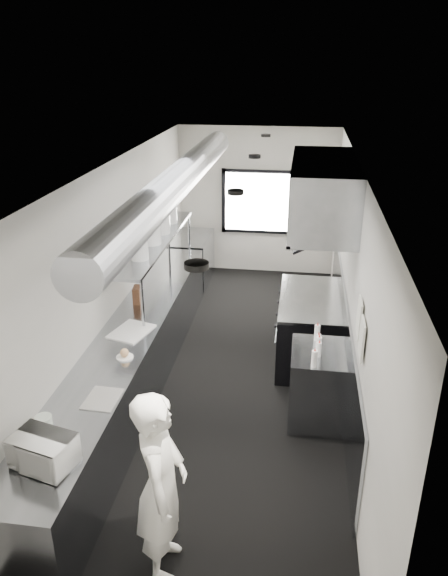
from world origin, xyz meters
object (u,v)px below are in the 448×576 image
(knife_block, at_px, (137,295))
(squeeze_bottle_b, at_px, (319,349))
(squeeze_bottle_c, at_px, (319,344))
(squeeze_bottle_d, at_px, (318,341))
(plate_stack_a, at_px, (139,249))
(squeeze_bottle_e, at_px, (317,333))
(plate_stack_b, at_px, (151,232))
(line_cook, at_px, (161,486))
(plate_stack_c, at_px, (161,221))
(deli_tub_b, at_px, (41,437))
(bottle_station, at_px, (318,385))
(exhaust_hood, at_px, (323,193))
(squeeze_bottle_a, at_px, (314,359))
(cutting_board, at_px, (131,331))
(prep_counter, at_px, (132,362))
(deli_tub_a, at_px, (44,422))
(small_plate, at_px, (125,357))
(microwave, at_px, (43,451))
(range, at_px, (308,328))
(far_work_table, at_px, (191,260))
(pass_shelf, at_px, (156,242))
(plate_stack_d, at_px, (169,210))

(knife_block, bearing_deg, squeeze_bottle_b, -32.37)
(squeeze_bottle_c, xyz_separation_m, squeeze_bottle_d, (-0.00, 0.11, -0.01))
(plate_stack_a, distance_m, squeeze_bottle_e, 2.47)
(knife_block, bearing_deg, plate_stack_a, -52.93)
(plate_stack_b, bearing_deg, line_cook, -74.30)
(plate_stack_c, xyz_separation_m, squeeze_bottle_e, (2.28, -1.74, -0.75))
(deli_tub_b, xyz_separation_m, plate_stack_a, (0.10, 2.80, 0.75))
(bottle_station, height_order, squeeze_bottle_c, squeeze_bottle_c)
(plate_stack_c, height_order, squeeze_bottle_c, plate_stack_c)
(exhaust_hood, bearing_deg, squeeze_bottle_d, -88.90)
(squeeze_bottle_a, bearing_deg, cutting_board, 167.62)
(prep_counter, distance_m, deli_tub_a, 2.00)
(small_plate, height_order, squeeze_bottle_e, squeeze_bottle_e)
(knife_block, xyz_separation_m, plate_stack_c, (0.12, 1.01, 0.74))
(microwave, bearing_deg, squeeze_bottle_d, 59.91)
(deli_tub_b, distance_m, plate_stack_c, 4.00)
(squeeze_bottle_e, bearing_deg, small_plate, -161.30)
(exhaust_hood, distance_m, range, 1.92)
(deli_tub_b, bearing_deg, deli_tub_a, 109.13)
(deli_tub_a, bearing_deg, bottle_station, 34.67)
(far_work_table, relative_size, deli_tub_b, 8.37)
(range, height_order, microwave, microwave)
(microwave, xyz_separation_m, plate_stack_c, (-0.05, 4.19, 0.71))
(knife_block, relative_size, squeeze_bottle_e, 1.14)
(plate_stack_a, relative_size, plate_stack_c, 0.74)
(plate_stack_c, bearing_deg, plate_stack_a, -90.36)
(line_cook, xyz_separation_m, deli_tub_b, (-1.15, 0.32, 0.09))
(range, relative_size, deli_tub_b, 11.16)
(plate_stack_c, bearing_deg, deli_tub_b, -91.60)
(bottle_station, bearing_deg, knife_block, 157.90)
(pass_shelf, relative_size, squeeze_bottle_d, 18.48)
(cutting_board, relative_size, squeeze_bottle_a, 2.74)
(plate_stack_a, distance_m, squeeze_bottle_b, 2.61)
(squeeze_bottle_a, distance_m, squeeze_bottle_c, 0.33)
(cutting_board, bearing_deg, bottle_station, -3.75)
(bottle_station, height_order, plate_stack_a, plate_stack_a)
(exhaust_hood, relative_size, small_plate, 11.52)
(squeeze_bottle_e, bearing_deg, plate_stack_c, 142.74)
(small_plate, xyz_separation_m, squeeze_bottle_e, (2.11, 0.72, 0.09))
(far_work_table, bearing_deg, range, -48.81)
(squeeze_bottle_d, bearing_deg, small_plate, -165.40)
(deli_tub_b, height_order, cutting_board, deli_tub_b)
(deli_tub_a, bearing_deg, plate_stack_d, 87.85)
(pass_shelf, distance_m, bottle_station, 3.09)
(microwave, height_order, squeeze_bottle_e, microwave)
(bottle_station, xyz_separation_m, plate_stack_a, (-2.33, 0.88, 1.25))
(exhaust_hood, height_order, knife_block, exhaust_hood)
(deli_tub_b, bearing_deg, small_plate, 79.37)
(range, height_order, squeeze_bottle_a, squeeze_bottle_a)
(exhaust_hood, xyz_separation_m, prep_counter, (-2.25, -1.20, -1.94))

